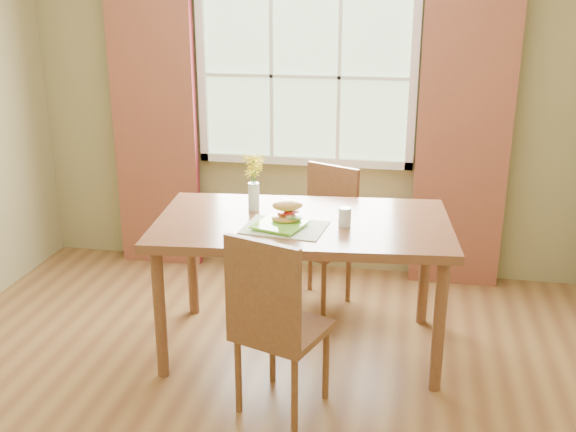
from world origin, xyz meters
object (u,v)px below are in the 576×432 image
(croissant_sandwich, at_px, (287,212))
(flower_vase, at_px, (254,175))
(chair_near, at_px, (274,319))
(dining_table, at_px, (303,234))
(water_glass, at_px, (345,217))
(chair_far, at_px, (324,230))

(croissant_sandwich, relative_size, flower_vase, 0.59)
(chair_near, xyz_separation_m, flower_vase, (-0.29, 0.83, 0.51))
(chair_near, relative_size, flower_vase, 2.83)
(croissant_sandwich, bearing_deg, dining_table, 37.79)
(water_glass, bearing_deg, chair_far, 105.99)
(dining_table, relative_size, croissant_sandwich, 8.64)
(croissant_sandwich, bearing_deg, chair_near, -103.76)
(dining_table, bearing_deg, water_glass, -16.91)
(flower_vase, bearing_deg, chair_near, -70.68)
(dining_table, distance_m, chair_far, 0.73)
(dining_table, distance_m, croissant_sandwich, 0.21)
(dining_table, bearing_deg, chair_near, -97.63)
(dining_table, height_order, chair_near, chair_near)
(chair_near, relative_size, chair_far, 1.04)
(chair_near, xyz_separation_m, croissant_sandwich, (-0.04, 0.60, 0.37))
(chair_far, bearing_deg, water_glass, -49.08)
(dining_table, xyz_separation_m, chair_far, (0.04, 0.70, -0.22))
(chair_far, bearing_deg, flower_vase, -97.43)
(croissant_sandwich, bearing_deg, chair_far, 64.54)
(croissant_sandwich, height_order, water_glass, croissant_sandwich)
(chair_near, height_order, flower_vase, flower_vase)
(dining_table, bearing_deg, flower_vase, 152.43)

